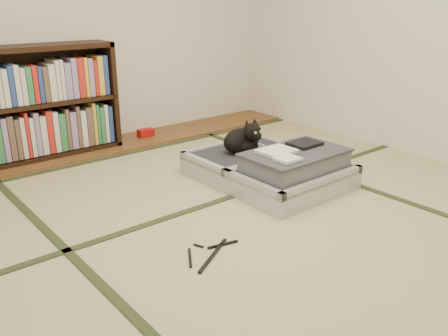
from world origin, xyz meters
TOP-DOWN VIEW (x-y plane):
  - floor at (0.00, 0.00)m, footprint 4.50×4.50m
  - wood_strip at (0.00, 2.00)m, footprint 4.00×0.50m
  - red_item at (0.45, 2.03)m, footprint 0.15×0.09m
  - tatami_borders at (0.00, 0.49)m, footprint 4.00×4.50m
  - bookcase at (-0.59, 2.07)m, footprint 1.44×0.33m
  - suitcase at (0.56, 0.42)m, footprint 0.81×1.08m
  - cat at (0.54, 0.71)m, footprint 0.36×0.36m
  - cable_coil at (0.73, 0.74)m, footprint 0.11×0.11m
  - hanger at (-0.42, -0.11)m, footprint 0.37×0.26m

SIDE VIEW (x-z plane):
  - floor at x=0.00m, z-range 0.00..0.00m
  - tatami_borders at x=0.00m, z-range 0.00..0.01m
  - hanger at x=-0.42m, z-range 0.00..0.01m
  - wood_strip at x=0.00m, z-range 0.00..0.02m
  - red_item at x=0.45m, z-range 0.02..0.09m
  - suitcase at x=0.56m, z-range -0.05..0.27m
  - cable_coil at x=0.73m, z-range 0.15..0.18m
  - cat at x=0.54m, z-range 0.12..0.41m
  - bookcase at x=-0.59m, z-range -0.01..0.91m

